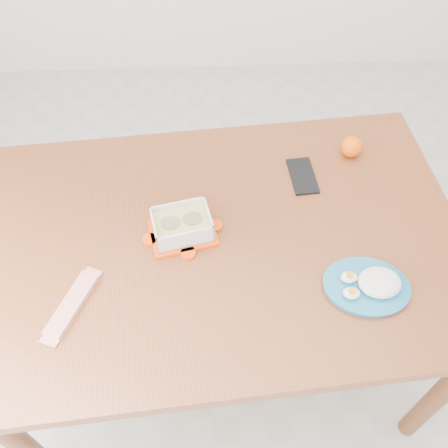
{
  "coord_description": "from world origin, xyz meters",
  "views": [
    {
      "loc": [
        -0.17,
        -0.94,
        1.88
      ],
      "look_at": [
        -0.14,
        -0.12,
        0.81
      ],
      "focal_mm": 40.0,
      "sensor_mm": 36.0,
      "label": 1
    }
  ],
  "objects_px": {
    "dining_table": "(224,254)",
    "food_container": "(182,226)",
    "orange_fruit": "(351,147)",
    "rice_plate": "(371,284)",
    "smartphone": "(303,176)"
  },
  "relations": [
    {
      "from": "dining_table",
      "to": "orange_fruit",
      "type": "relative_size",
      "value": 21.2
    },
    {
      "from": "dining_table",
      "to": "orange_fruit",
      "type": "bearing_deg",
      "value": 31.79
    },
    {
      "from": "smartphone",
      "to": "orange_fruit",
      "type": "bearing_deg",
      "value": 24.18
    },
    {
      "from": "rice_plate",
      "to": "smartphone",
      "type": "distance_m",
      "value": 0.42
    },
    {
      "from": "orange_fruit",
      "to": "smartphone",
      "type": "relative_size",
      "value": 0.45
    },
    {
      "from": "dining_table",
      "to": "food_container",
      "type": "bearing_deg",
      "value": 167.21
    },
    {
      "from": "orange_fruit",
      "to": "rice_plate",
      "type": "height_order",
      "value": "orange_fruit"
    },
    {
      "from": "smartphone",
      "to": "dining_table",
      "type": "bearing_deg",
      "value": -143.87
    },
    {
      "from": "orange_fruit",
      "to": "rice_plate",
      "type": "relative_size",
      "value": 0.27
    },
    {
      "from": "dining_table",
      "to": "rice_plate",
      "type": "height_order",
      "value": "rice_plate"
    },
    {
      "from": "orange_fruit",
      "to": "smartphone",
      "type": "bearing_deg",
      "value": -150.92
    },
    {
      "from": "dining_table",
      "to": "food_container",
      "type": "height_order",
      "value": "food_container"
    },
    {
      "from": "food_container",
      "to": "rice_plate",
      "type": "height_order",
      "value": "food_container"
    },
    {
      "from": "orange_fruit",
      "to": "smartphone",
      "type": "xyz_separation_m",
      "value": [
        -0.16,
        -0.09,
        -0.03
      ]
    },
    {
      "from": "rice_plate",
      "to": "smartphone",
      "type": "relative_size",
      "value": 1.7
    }
  ]
}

